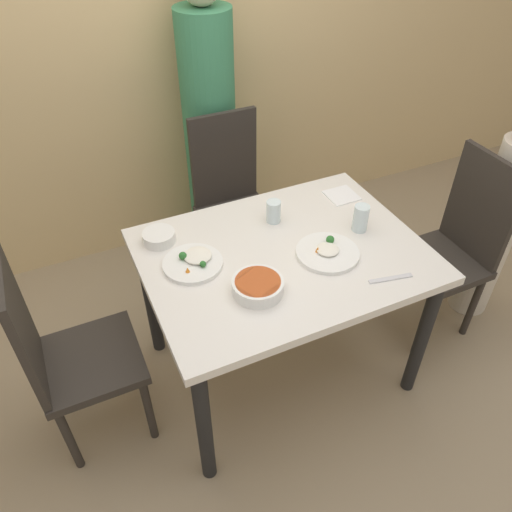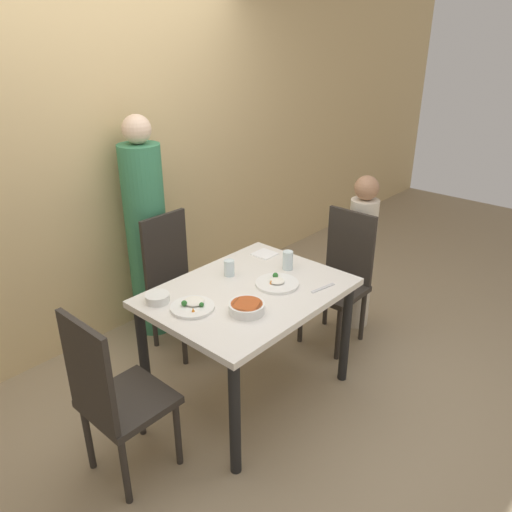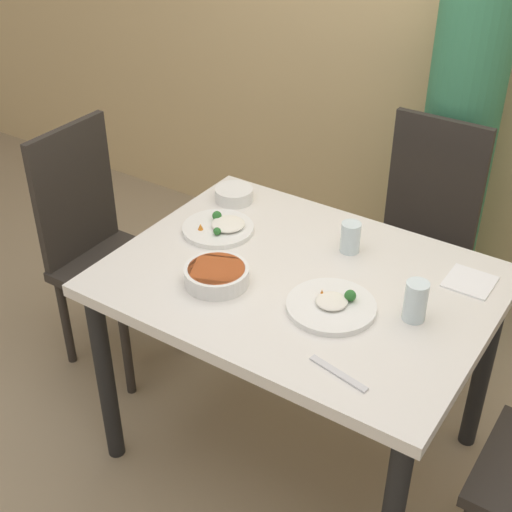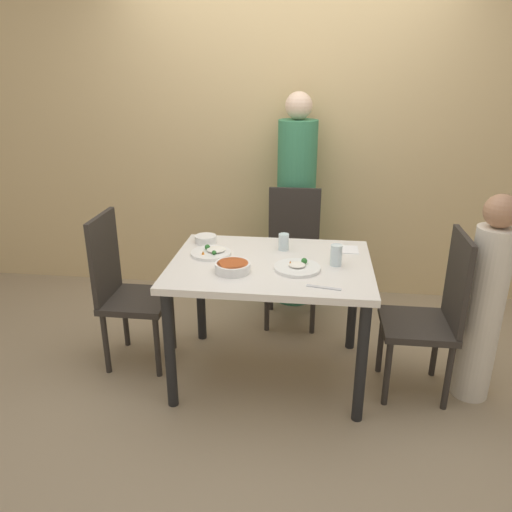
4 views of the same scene
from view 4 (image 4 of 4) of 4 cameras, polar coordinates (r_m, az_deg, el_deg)
ground_plane at (r=3.25m, az=1.56°, el=-13.19°), size 10.00×10.00×0.00m
wall_back at (r=4.04m, az=3.65°, el=14.28°), size 10.00×0.06×2.70m
dining_table at (r=2.92m, az=1.69°, el=-2.47°), size 1.16×0.87×0.76m
chair_adult_spot at (r=3.70m, az=4.22°, el=0.30°), size 0.40×0.40×0.99m
chair_child_spot at (r=3.00m, az=19.54°, el=-6.11°), size 0.40×0.40×0.99m
chair_empty_left at (r=3.24m, az=-14.81°, el=-3.49°), size 0.40×0.40×0.99m
person_adult at (r=3.91m, az=4.56°, el=5.38°), size 0.30×0.30×1.65m
person_child at (r=3.04m, az=24.62°, el=-5.09°), size 0.21×0.21×1.21m
bowl_curry at (r=2.75m, az=-2.69°, el=-1.26°), size 0.20×0.20×0.05m
plate_rice_adult at (r=3.01m, az=-5.07°, el=0.43°), size 0.24×0.24×0.05m
plate_rice_child at (r=2.79m, az=4.74°, el=-1.30°), size 0.26×0.26×0.05m
bowl_rice_small at (r=3.21m, az=-5.78°, el=1.96°), size 0.14×0.14×0.05m
glass_water_tall at (r=2.86m, az=9.15°, el=0.08°), size 0.07×0.07×0.12m
glass_water_short at (r=3.07m, az=3.18°, el=1.62°), size 0.06×0.06×0.10m
napkin_folded at (r=3.12m, az=10.33°, el=0.73°), size 0.14×0.14×0.01m
fork_steel at (r=2.58m, az=7.75°, el=-3.59°), size 0.18×0.05×0.01m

